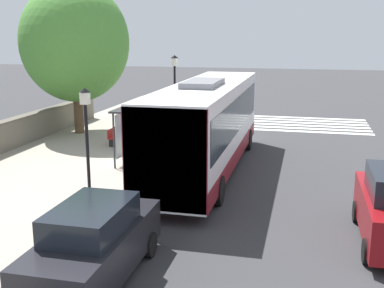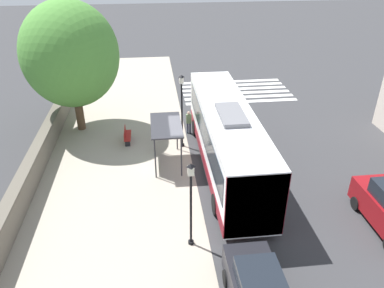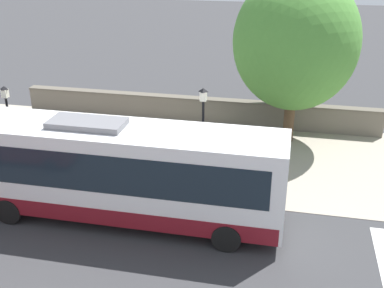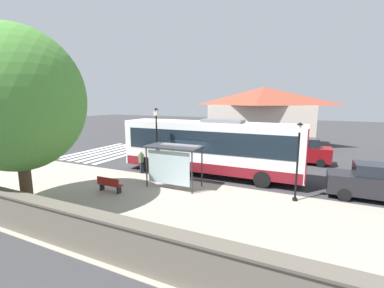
{
  "view_description": "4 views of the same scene",
  "coord_description": "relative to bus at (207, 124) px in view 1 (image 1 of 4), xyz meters",
  "views": [
    {
      "loc": [
        5.64,
        -19.67,
        5.6
      ],
      "look_at": [
        1.07,
        -0.6,
        1.08
      ],
      "focal_mm": 45.0,
      "sensor_mm": 36.0,
      "label": 1
    },
    {
      "loc": [
        -2.09,
        -18.36,
        11.46
      ],
      "look_at": [
        0.05,
        0.44,
        0.97
      ],
      "focal_mm": 35.0,
      "sensor_mm": 36.0,
      "label": 2
    },
    {
      "loc": [
        16.35,
        5.11,
        9.91
      ],
      "look_at": [
        0.43,
        1.71,
        2.69
      ],
      "focal_mm": 45.0,
      "sensor_mm": 36.0,
      "label": 3
    },
    {
      "loc": [
        -14.28,
        -7.02,
        5.06
      ],
      "look_at": [
        1.24,
        0.2,
        2.16
      ],
      "focal_mm": 24.0,
      "sensor_mm": 36.0,
      "label": 4
    }
  ],
  "objects": [
    {
      "name": "ground_plane",
      "position": [
        -1.78,
        0.87,
        -1.99
      ],
      "size": [
        120.0,
        120.0,
        0.0
      ],
      "primitive_type": "plane",
      "color": "#353538",
      "rests_on": "ground"
    },
    {
      "name": "sidewalk_plaza",
      "position": [
        -6.28,
        0.87,
        -1.98
      ],
      "size": [
        9.0,
        44.0,
        0.02
      ],
      "color": "#9E9384",
      "rests_on": "ground"
    },
    {
      "name": "crosswalk_stripes",
      "position": [
        3.22,
        11.87,
        -1.99
      ],
      "size": [
        9.0,
        5.25,
        0.01
      ],
      "color": "silver",
      "rests_on": "ground"
    },
    {
      "name": "bus",
      "position": [
        0.0,
        0.0,
        0.0
      ],
      "size": [
        2.63,
        12.23,
        3.86
      ],
      "color": "white",
      "rests_on": "ground"
    },
    {
      "name": "bus_shelter",
      "position": [
        -3.35,
        0.99,
        0.06
      ],
      "size": [
        1.69,
        3.25,
        2.47
      ],
      "color": "#2D2D33",
      "rests_on": "ground"
    },
    {
      "name": "pedestrian",
      "position": [
        -1.56,
        4.55,
        -1.07
      ],
      "size": [
        0.34,
        0.22,
        1.58
      ],
      "color": "#2D3347",
      "rests_on": "ground"
    },
    {
      "name": "bench",
      "position": [
        -5.59,
        3.78,
        -1.52
      ],
      "size": [
        0.4,
        1.53,
        0.88
      ],
      "color": "maroon",
      "rests_on": "ground"
    },
    {
      "name": "street_lamp_near",
      "position": [
        -2.15,
        2.84,
        0.74
      ],
      "size": [
        0.28,
        0.28,
        4.62
      ],
      "color": "black",
      "rests_on": "ground"
    },
    {
      "name": "street_lamp_far",
      "position": [
        -2.56,
        -5.68,
        0.41
      ],
      "size": [
        0.28,
        0.28,
        4.03
      ],
      "color": "black",
      "rests_on": "ground"
    },
    {
      "name": "shade_tree",
      "position": [
        -8.74,
        6.03,
        3.11
      ],
      "size": [
        5.98,
        5.98,
        8.4
      ],
      "color": "brown",
      "rests_on": "ground"
    },
    {
      "name": "parked_car_behind_bus",
      "position": [
        -0.66,
        -9.44,
        -1.07
      ],
      "size": [
        1.84,
        4.53,
        1.88
      ],
      "color": "black",
      "rests_on": "ground"
    }
  ]
}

